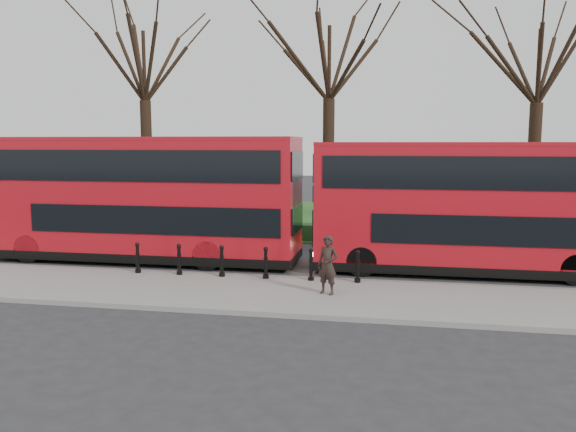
% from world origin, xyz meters
% --- Properties ---
extents(ground, '(120.00, 120.00, 0.00)m').
position_xyz_m(ground, '(0.00, 0.00, 0.00)').
color(ground, '#28282B').
rests_on(ground, ground).
extents(pavement, '(60.00, 4.00, 0.15)m').
position_xyz_m(pavement, '(0.00, -3.00, 0.07)').
color(pavement, gray).
rests_on(pavement, ground).
extents(kerb, '(60.00, 0.25, 0.16)m').
position_xyz_m(kerb, '(0.00, -1.00, 0.07)').
color(kerb, slate).
rests_on(kerb, ground).
extents(grass_verge, '(60.00, 18.00, 0.06)m').
position_xyz_m(grass_verge, '(0.00, 15.00, 0.03)').
color(grass_verge, '#1C4E1A').
rests_on(grass_verge, ground).
extents(hedge, '(60.00, 0.90, 0.80)m').
position_xyz_m(hedge, '(0.00, 6.80, 0.40)').
color(hedge, black).
rests_on(hedge, ground).
extents(yellow_line_outer, '(60.00, 0.10, 0.01)m').
position_xyz_m(yellow_line_outer, '(0.00, -0.70, 0.01)').
color(yellow_line_outer, yellow).
rests_on(yellow_line_outer, ground).
extents(yellow_line_inner, '(60.00, 0.10, 0.01)m').
position_xyz_m(yellow_line_inner, '(0.00, -0.50, 0.01)').
color(yellow_line_inner, yellow).
rests_on(yellow_line_inner, ground).
extents(tree_left, '(8.01, 8.01, 12.52)m').
position_xyz_m(tree_left, '(-8.00, 10.00, 9.11)').
color(tree_left, black).
rests_on(tree_left, ground).
extents(tree_mid, '(7.94, 7.94, 12.41)m').
position_xyz_m(tree_mid, '(2.00, 10.00, 9.03)').
color(tree_mid, black).
rests_on(tree_mid, ground).
extents(tree_right, '(7.56, 7.56, 11.82)m').
position_xyz_m(tree_right, '(12.00, 10.00, 8.59)').
color(tree_right, black).
rests_on(tree_right, ground).
extents(bollard_row, '(7.68, 0.15, 1.00)m').
position_xyz_m(bollard_row, '(0.46, -1.35, 0.65)').
color(bollard_row, black).
rests_on(bollard_row, pavement).
extents(bus_lead, '(12.08, 2.77, 4.81)m').
position_xyz_m(bus_lead, '(-4.22, 1.27, 2.42)').
color(bus_lead, '#AF0F1A').
rests_on(bus_lead, ground).
extents(bus_rear, '(11.59, 2.66, 4.61)m').
position_xyz_m(bus_rear, '(8.35, 1.30, 2.32)').
color(bus_rear, '#AF0F1A').
rests_on(bus_rear, ground).
extents(pedestrian, '(0.75, 0.62, 1.75)m').
position_xyz_m(pedestrian, '(3.43, -2.91, 1.03)').
color(pedestrian, '#2D1F1C').
rests_on(pedestrian, pavement).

